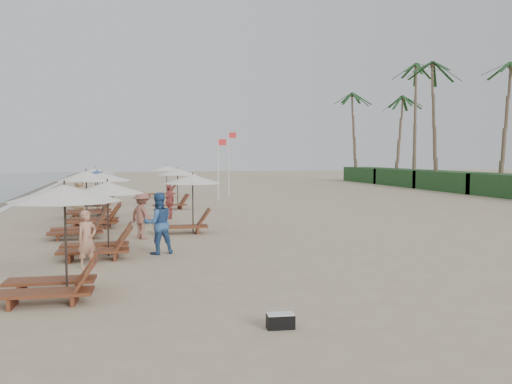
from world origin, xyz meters
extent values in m
plane|color=tan|center=(0.00, 0.00, 0.00)|extent=(160.00, 160.00, 0.00)
cube|color=#193D1C|center=(22.00, 22.00, 0.80)|extent=(3.20, 8.00, 1.60)
cube|color=#193D1C|center=(22.00, 29.50, 0.80)|extent=(3.20, 8.00, 1.60)
cube|color=#193D1C|center=(22.00, 37.00, 0.80)|extent=(3.20, 8.00, 1.60)
cylinder|color=brown|center=(22.90, 18.00, 4.90)|extent=(0.36, 0.36, 9.80)
cylinder|color=brown|center=(21.10, 23.20, 5.30)|extent=(0.36, 0.36, 10.60)
cylinder|color=brown|center=(22.00, 28.40, 5.70)|extent=(0.36, 0.36, 11.40)
cylinder|color=brown|center=(22.90, 33.60, 4.50)|extent=(0.36, 0.36, 9.00)
cylinder|color=brown|center=(21.10, 38.80, 4.90)|extent=(0.36, 0.36, 9.80)
cylinder|color=black|center=(-6.08, -4.59, 1.14)|extent=(0.05, 0.05, 2.29)
cone|color=white|center=(-6.08, -4.59, 2.19)|extent=(2.30, 2.30, 0.35)
cylinder|color=black|center=(-5.33, -0.13, 1.06)|extent=(0.05, 0.05, 2.12)
cone|color=white|center=(-5.33, -0.13, 2.02)|extent=(2.12, 2.12, 0.35)
cylinder|color=black|center=(-6.15, 3.85, 1.16)|extent=(0.05, 0.05, 2.32)
cone|color=white|center=(-6.15, 3.85, 2.22)|extent=(2.06, 2.06, 0.35)
cylinder|color=black|center=(-5.67, 6.58, 1.09)|extent=(0.05, 0.05, 2.18)
cone|color=white|center=(-5.67, 6.58, 2.08)|extent=(2.38, 2.38, 0.35)
cylinder|color=black|center=(-6.02, 10.40, 1.08)|extent=(0.05, 0.05, 2.15)
cone|color=#3852A6|center=(-6.02, 10.40, 2.05)|extent=(2.34, 2.34, 0.35)
cylinder|color=black|center=(-6.37, 16.33, 1.06)|extent=(0.05, 0.05, 2.11)
cone|color=white|center=(-6.37, 16.33, 2.01)|extent=(2.43, 2.43, 0.35)
cylinder|color=black|center=(-2.25, 4.17, 1.07)|extent=(0.05, 0.05, 2.15)
cone|color=white|center=(-2.25, 4.17, 2.05)|extent=(2.24, 2.24, 0.35)
cylinder|color=black|center=(-1.87, 13.18, 1.07)|extent=(0.05, 0.05, 2.15)
cone|color=white|center=(-1.87, 13.18, 2.05)|extent=(2.24, 2.24, 0.35)
cylinder|color=black|center=(-1.78, 21.30, 1.07)|extent=(0.05, 0.05, 2.15)
cone|color=white|center=(-1.78, 21.30, 2.05)|extent=(2.24, 2.24, 0.35)
imported|color=tan|center=(-5.83, -1.72, 0.77)|extent=(0.67, 0.62, 1.53)
imported|color=#2F568F|center=(-3.88, -0.16, 0.93)|extent=(1.05, 0.90, 1.85)
imported|color=#8F5949|center=(-4.22, 2.88, 0.84)|extent=(1.15, 1.24, 1.67)
imported|color=#B44C48|center=(-2.75, 8.57, 0.80)|extent=(0.76, 1.02, 1.61)
imported|color=tan|center=(-7.13, 13.88, 0.87)|extent=(0.95, 1.01, 1.74)
cube|color=black|center=(-2.35, -7.63, 0.12)|extent=(0.50, 0.29, 0.24)
cube|color=silver|center=(-2.35, -7.63, 0.25)|extent=(0.48, 0.27, 0.04)
cylinder|color=silver|center=(1.30, 18.10, 2.11)|extent=(0.08, 0.08, 4.21)
cube|color=red|center=(1.58, 18.10, 3.81)|extent=(0.55, 0.02, 0.40)
cylinder|color=silver|center=(2.66, 21.27, 2.40)|extent=(0.08, 0.08, 4.80)
cube|color=red|center=(2.94, 21.27, 4.40)|extent=(0.55, 0.02, 0.40)
camera|label=1|loc=(-4.98, -16.10, 2.97)|focal=37.02mm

